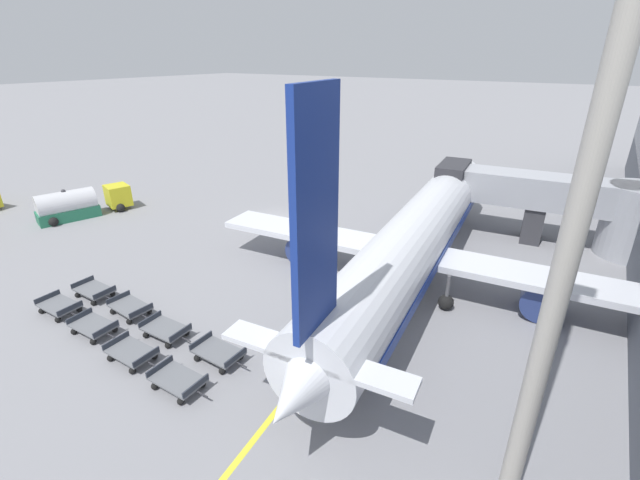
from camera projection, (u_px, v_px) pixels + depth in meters
The scene contains 14 objects.
ground_plane at pixel (274, 218), 43.38m from camera, with size 500.00×500.00×0.00m, color gray.
jet_bridge at pixel (569, 204), 35.91m from camera, with size 18.58×6.85×6.13m.
airplane at pixel (416, 239), 30.07m from camera, with size 30.23×37.71×14.53m.
fuel_tanker_primary at pixel (78, 205), 43.12m from camera, with size 4.81×9.03×3.10m.
baggage_dolly_row_near_col_a at pixel (59, 306), 27.32m from camera, with size 3.40×1.78×0.92m.
baggage_dolly_row_near_col_b at pixel (93, 326), 25.31m from camera, with size 3.41×1.81×0.92m.
baggage_dolly_row_near_col_c at pixel (132, 353), 23.08m from camera, with size 3.40×1.77×0.92m.
baggage_dolly_row_near_col_d at pixel (178, 380), 21.13m from camera, with size 3.40×1.77×0.92m.
baggage_dolly_row_mid_a_col_a at pixel (94, 291), 29.11m from camera, with size 3.39×1.75×0.92m.
baggage_dolly_row_mid_a_col_b at pixel (130, 308), 27.18m from camera, with size 3.43×1.85×0.92m.
baggage_dolly_row_mid_a_col_c at pixel (166, 330), 25.00m from camera, with size 3.42×1.81×0.92m.
baggage_dolly_row_mid_a_col_d at pixel (218, 353), 23.07m from camera, with size 3.39×1.74×0.92m.
apron_light_mast at pixel (623, 42), 9.17m from camera, with size 2.00×0.74×28.59m.
stand_guidance_stripe at pixel (343, 326), 26.15m from camera, with size 3.72×31.68×0.01m.
Camera 1 is at (26.12, -31.50, 15.32)m, focal length 24.00 mm.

